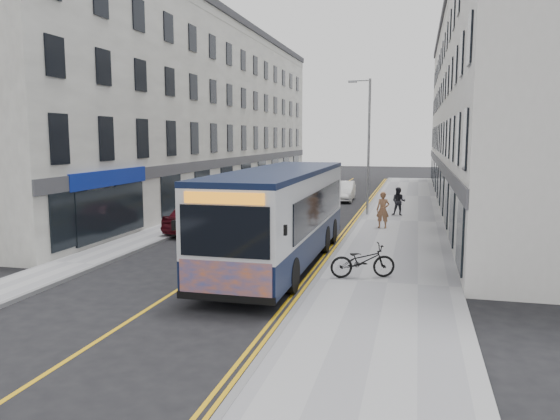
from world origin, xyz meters
The scene contains 17 objects.
ground centered at (0.00, 0.00, 0.00)m, with size 140.00×140.00×0.00m, color black.
pavement_east centered at (6.25, 12.00, 0.06)m, with size 4.50×64.00×0.12m, color #97979A.
pavement_west centered at (-5.00, 12.00, 0.06)m, with size 2.00×64.00×0.12m, color #97979A.
kerb_east centered at (4.00, 12.00, 0.07)m, with size 0.18×64.00×0.13m, color slate.
kerb_west centered at (-4.00, 12.00, 0.07)m, with size 0.18×64.00×0.13m, color slate.
road_centre_line centered at (0.00, 12.00, 0.00)m, with size 0.12×64.00×0.01m, color gold.
road_dbl_yellow_inner centered at (3.55, 12.00, 0.00)m, with size 0.10×64.00×0.01m, color gold.
road_dbl_yellow_outer centered at (3.75, 12.00, 0.00)m, with size 0.10×64.00×0.01m, color gold.
terrace_east centered at (11.50, 21.00, 6.50)m, with size 6.00×46.00×13.00m, color white.
terrace_west centered at (-9.00, 21.00, 6.50)m, with size 6.00×46.00×13.00m, color white.
streetlamp centered at (4.17, 14.00, 4.38)m, with size 1.32×0.18×8.00m.
city_bus centered at (2.24, 0.93, 1.92)m, with size 2.81×12.08×3.51m.
bicycle centered at (5.42, -0.79, 0.68)m, with size 0.74×2.13×1.12m, color black.
pedestrian_near centered at (5.43, 9.32, 1.04)m, with size 0.67×0.44×1.83m, color #966544.
pedestrian_far centered at (6.05, 14.04, 0.94)m, with size 0.80×0.62×1.64m, color black.
car_white centered at (1.80, 21.57, 0.71)m, with size 1.51×4.34×1.43m, color white.
car_maroon centered at (-3.40, 6.50, 0.76)m, with size 1.80×4.49×1.53m, color #500D15.
Camera 1 is at (7.05, -18.29, 4.68)m, focal length 35.00 mm.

